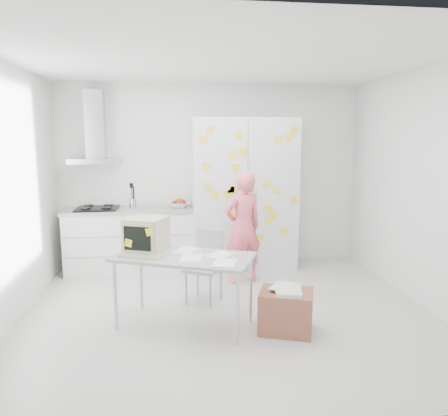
{
  "coord_description": "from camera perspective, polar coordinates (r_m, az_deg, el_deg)",
  "views": [
    {
      "loc": [
        -0.63,
        -4.58,
        1.95
      ],
      "look_at": [
        0.03,
        0.61,
        1.08
      ],
      "focal_mm": 35.0,
      "sensor_mm": 36.0,
      "label": 1
    }
  ],
  "objects": [
    {
      "name": "floor",
      "position": [
        5.02,
        0.6,
        -13.56
      ],
      "size": [
        4.5,
        4.0,
        0.02
      ],
      "primitive_type": "cube",
      "color": "silver",
      "rests_on": "ground"
    },
    {
      "name": "walls",
      "position": [
        5.37,
        -0.42,
        3.02
      ],
      "size": [
        4.52,
        4.01,
        2.7
      ],
      "color": "white",
      "rests_on": "ground"
    },
    {
      "name": "ceiling",
      "position": [
        4.68,
        0.66,
        18.66
      ],
      "size": [
        4.5,
        4.0,
        0.02
      ],
      "primitive_type": "cube",
      "color": "white",
      "rests_on": "walls"
    },
    {
      "name": "counter_run",
      "position": [
        6.47,
        -12.07,
        -3.98
      ],
      "size": [
        1.84,
        0.63,
        1.28
      ],
      "color": "white",
      "rests_on": "ground"
    },
    {
      "name": "range_hood",
      "position": [
        6.49,
        -16.45,
        9.13
      ],
      "size": [
        0.7,
        0.48,
        1.01
      ],
      "color": "silver",
      "rests_on": "walls"
    },
    {
      "name": "tall_cabinet",
      "position": [
        6.4,
        2.58,
        1.79
      ],
      "size": [
        1.5,
        0.68,
        2.2
      ],
      "color": "silver",
      "rests_on": "ground"
    },
    {
      "name": "person",
      "position": [
        5.78,
        2.49,
        -2.59
      ],
      "size": [
        0.63,
        0.53,
        1.49
      ],
      "primitive_type": "imported",
      "rotation": [
        0.0,
        0.0,
        3.51
      ],
      "color": "#F55F75",
      "rests_on": "ground"
    },
    {
      "name": "desk",
      "position": [
        4.59,
        -8.39,
        -4.7
      ],
      "size": [
        1.55,
        1.18,
        1.1
      ],
      "rotation": [
        0.0,
        0.0,
        -0.4
      ],
      "color": "#A6ABB1",
      "rests_on": "ground"
    },
    {
      "name": "chair",
      "position": [
        5.21,
        -2.36,
        -6.98
      ],
      "size": [
        0.52,
        0.52,
        0.85
      ],
      "rotation": [
        0.0,
        0.0,
        -0.52
      ],
      "color": "#A2A19F",
      "rests_on": "ground"
    },
    {
      "name": "cardboard_box",
      "position": [
        4.54,
        8.11,
        -13.11
      ],
      "size": [
        0.63,
        0.57,
        0.46
      ],
      "rotation": [
        0.0,
        0.0,
        -0.35
      ],
      "color": "#93543F",
      "rests_on": "ground"
    }
  ]
}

